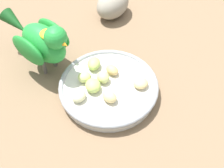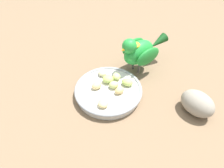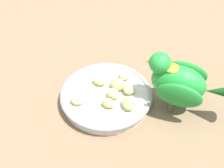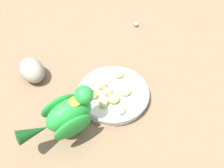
# 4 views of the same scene
# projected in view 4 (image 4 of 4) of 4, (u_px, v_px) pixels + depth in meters

# --- Properties ---
(ground_plane) EXTENTS (4.00, 4.00, 0.00)m
(ground_plane) POSITION_uv_depth(u_px,v_px,m) (107.00, 94.00, 0.71)
(ground_plane) COLOR #7A6047
(feeding_bowl) EXTENTS (0.22, 0.22, 0.03)m
(feeding_bowl) POSITION_uv_depth(u_px,v_px,m) (113.00, 94.00, 0.69)
(feeding_bowl) COLOR beige
(feeding_bowl) RESTS_ON ground_plane
(apple_piece_0) EXTENTS (0.04, 0.04, 0.02)m
(apple_piece_0) POSITION_uv_depth(u_px,v_px,m) (107.00, 91.00, 0.67)
(apple_piece_0) COLOR #C6D17A
(apple_piece_0) RESTS_ON feeding_bowl
(apple_piece_1) EXTENTS (0.03, 0.04, 0.02)m
(apple_piece_1) POSITION_uv_depth(u_px,v_px,m) (126.00, 92.00, 0.67)
(apple_piece_1) COLOR #E5C67F
(apple_piece_1) RESTS_ON feeding_bowl
(apple_piece_2) EXTENTS (0.03, 0.03, 0.02)m
(apple_piece_2) POSITION_uv_depth(u_px,v_px,m) (120.00, 109.00, 0.63)
(apple_piece_2) COLOR beige
(apple_piece_2) RESTS_ON feeding_bowl
(apple_piece_3) EXTENTS (0.03, 0.03, 0.02)m
(apple_piece_3) POSITION_uv_depth(u_px,v_px,m) (102.00, 85.00, 0.69)
(apple_piece_3) COLOR tan
(apple_piece_3) RESTS_ON feeding_bowl
(apple_piece_4) EXTENTS (0.04, 0.04, 0.02)m
(apple_piece_4) POSITION_uv_depth(u_px,v_px,m) (103.00, 102.00, 0.65)
(apple_piece_4) COLOR #C6D17A
(apple_piece_4) RESTS_ON feeding_bowl
(apple_piece_5) EXTENTS (0.05, 0.05, 0.03)m
(apple_piece_5) POSITION_uv_depth(u_px,v_px,m) (113.00, 99.00, 0.65)
(apple_piece_5) COLOR #B2CC66
(apple_piece_5) RESTS_ON feeding_bowl
(apple_piece_6) EXTENTS (0.05, 0.04, 0.02)m
(apple_piece_6) POSITION_uv_depth(u_px,v_px,m) (92.00, 94.00, 0.66)
(apple_piece_6) COLOR #B2CC66
(apple_piece_6) RESTS_ON feeding_bowl
(apple_piece_7) EXTENTS (0.04, 0.04, 0.02)m
(apple_piece_7) POSITION_uv_depth(u_px,v_px,m) (119.00, 74.00, 0.72)
(apple_piece_7) COLOR #E5C67F
(apple_piece_7) RESTS_ON feeding_bowl
(parrot) EXTENTS (0.10, 0.21, 0.15)m
(parrot) POSITION_uv_depth(u_px,v_px,m) (68.00, 114.00, 0.56)
(parrot) COLOR #59544C
(parrot) RESTS_ON ground_plane
(rock_large) EXTENTS (0.10, 0.08, 0.07)m
(rock_large) POSITION_uv_depth(u_px,v_px,m) (32.00, 70.00, 0.73)
(rock_large) COLOR gray
(rock_large) RESTS_ON ground_plane
(pebble_0) EXTENTS (0.03, 0.02, 0.02)m
(pebble_0) POSITION_uv_depth(u_px,v_px,m) (136.00, 24.00, 0.94)
(pebble_0) COLOR gray
(pebble_0) RESTS_ON ground_plane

